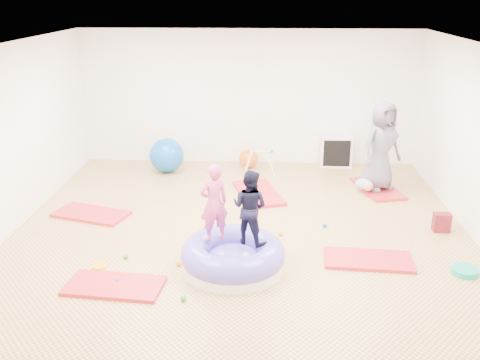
{
  "coord_description": "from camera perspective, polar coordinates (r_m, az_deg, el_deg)",
  "views": [
    {
      "loc": [
        0.37,
        -7.06,
        3.54
      ],
      "look_at": [
        0.0,
        0.3,
        0.9
      ],
      "focal_mm": 40.0,
      "sensor_mm": 36.0,
      "label": 1
    }
  ],
  "objects": [
    {
      "name": "room",
      "position": [
        7.39,
        -0.12,
        2.87
      ],
      "size": [
        7.01,
        8.01,
        2.81
      ],
      "color": "tan",
      "rests_on": "ground"
    },
    {
      "name": "gym_mat_front_left",
      "position": [
        7.02,
        -13.25,
        -10.93
      ],
      "size": [
        1.26,
        0.71,
        0.05
      ],
      "primitive_type": "cube",
      "rotation": [
        0.0,
        0.0,
        -0.09
      ],
      "color": "red",
      "rests_on": "ground"
    },
    {
      "name": "gym_mat_mid_left",
      "position": [
        9.21,
        -15.57,
        -3.51
      ],
      "size": [
        1.33,
        0.93,
        0.05
      ],
      "primitive_type": "cube",
      "rotation": [
        0.0,
        0.0,
        -0.3
      ],
      "color": "red",
      "rests_on": "ground"
    },
    {
      "name": "gym_mat_center_back",
      "position": [
        9.76,
        1.98,
        -1.4
      ],
      "size": [
        1.02,
        1.47,
        0.06
      ],
      "primitive_type": "cube",
      "rotation": [
        0.0,
        0.0,
        1.87
      ],
      "color": "red",
      "rests_on": "ground"
    },
    {
      "name": "gym_mat_right",
      "position": [
        7.64,
        13.54,
        -8.27
      ],
      "size": [
        1.24,
        0.69,
        0.05
      ],
      "primitive_type": "cube",
      "rotation": [
        0.0,
        0.0,
        -0.07
      ],
      "color": "red",
      "rests_on": "ground"
    },
    {
      "name": "gym_mat_rear_right",
      "position": [
        10.31,
        14.44,
        -0.88
      ],
      "size": [
        0.89,
        1.35,
        0.05
      ],
      "primitive_type": "cube",
      "rotation": [
        0.0,
        0.0,
        1.81
      ],
      "color": "red",
      "rests_on": "ground"
    },
    {
      "name": "inflatable_cushion",
      "position": [
        7.2,
        -0.75,
        -8.19
      ],
      "size": [
        1.4,
        1.4,
        0.44
      ],
      "rotation": [
        0.0,
        0.0,
        -0.18
      ],
      "color": "white",
      "rests_on": "ground"
    },
    {
      "name": "child_pink",
      "position": [
        7.0,
        -2.81,
        -2.1
      ],
      "size": [
        0.46,
        0.4,
        1.07
      ],
      "primitive_type": "imported",
      "rotation": [
        0.0,
        0.0,
        3.6
      ],
      "color": "#D84387",
      "rests_on": "inflatable_cushion"
    },
    {
      "name": "child_navy",
      "position": [
        6.95,
        1.05,
        -2.53
      ],
      "size": [
        0.61,
        0.56,
        1.01
      ],
      "primitive_type": "imported",
      "rotation": [
        0.0,
        0.0,
        2.69
      ],
      "color": "black",
      "rests_on": "inflatable_cushion"
    },
    {
      "name": "adult_caregiver",
      "position": [
        10.0,
        14.84,
        3.54
      ],
      "size": [
        0.95,
        0.86,
        1.63
      ],
      "primitive_type": "imported",
      "rotation": [
        0.0,
        0.0,
        0.54
      ],
      "color": "slate",
      "rests_on": "gym_mat_rear_right"
    },
    {
      "name": "infant",
      "position": [
        10.04,
        13.33,
        -0.46
      ],
      "size": [
        0.39,
        0.4,
        0.23
      ],
      "color": "#81ABC9",
      "rests_on": "gym_mat_rear_right"
    },
    {
      "name": "ball_pit_balls",
      "position": [
        7.96,
        -2.37,
        -6.45
      ],
      "size": [
        2.94,
        3.55,
        0.07
      ],
      "color": "#FFA514",
      "rests_on": "ground"
    },
    {
      "name": "exercise_ball_blue",
      "position": [
        10.98,
        -7.82,
        2.63
      ],
      "size": [
        0.7,
        0.7,
        0.7
      ],
      "primitive_type": "sphere",
      "color": "#0F55B5",
      "rests_on": "ground"
    },
    {
      "name": "exercise_ball_orange",
      "position": [
        11.18,
        0.92,
        2.32
      ],
      "size": [
        0.4,
        0.4,
        0.4
      ],
      "primitive_type": "sphere",
      "color": "orange",
      "rests_on": "ground"
    },
    {
      "name": "infant_play_gym",
      "position": [
        10.74,
        2.11,
        2.31
      ],
      "size": [
        0.65,
        0.61,
        0.49
      ],
      "rotation": [
        0.0,
        0.0,
        -0.3
      ],
      "color": "white",
      "rests_on": "ground"
    },
    {
      "name": "cube_shelf",
      "position": [
        11.42,
        10.2,
        3.02
      ],
      "size": [
        0.65,
        0.32,
        0.65
      ],
      "color": "white",
      "rests_on": "ground"
    },
    {
      "name": "balance_disc",
      "position": [
        7.73,
        22.85,
        -8.92
      ],
      "size": [
        0.35,
        0.35,
        0.08
      ],
      "primitive_type": "cylinder",
      "color": "#0F9E87",
      "rests_on": "ground"
    },
    {
      "name": "backpack",
      "position": [
        8.82,
        20.71,
        -4.26
      ],
      "size": [
        0.26,
        0.16,
        0.29
      ],
      "primitive_type": "cube",
      "rotation": [
        0.0,
        0.0,
        -0.03
      ],
      "color": "#AA162A",
      "rests_on": "ground"
    },
    {
      "name": "yellow_toy",
      "position": [
        7.54,
        -14.74,
        -8.88
      ],
      "size": [
        0.2,
        0.2,
        0.03
      ],
      "primitive_type": "cylinder",
      "color": "#FFA514",
      "rests_on": "ground"
    }
  ]
}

